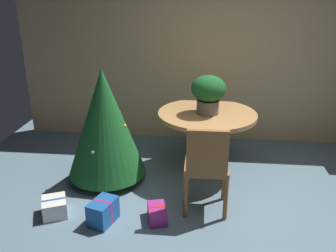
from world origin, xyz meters
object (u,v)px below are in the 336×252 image
object	(u,v)px
wooden_chair_near	(207,165)
gift_box_blue	(103,212)
holiday_tree	(105,123)
round_dining_table	(207,127)
gift_box_purple	(157,213)
flower_vase	(208,92)
gift_box_cream	(55,207)

from	to	relation	value
wooden_chair_near	gift_box_blue	bearing A→B (deg)	-164.41
holiday_tree	round_dining_table	bearing A→B (deg)	16.69
holiday_tree	gift_box_purple	world-z (taller)	holiday_tree
holiday_tree	gift_box_purple	bearing A→B (deg)	-47.75
gift_box_blue	wooden_chair_near	bearing A→B (deg)	15.59
flower_vase	gift_box_blue	size ratio (longest dim) A/B	1.33
holiday_tree	gift_box_blue	world-z (taller)	holiday_tree
round_dining_table	holiday_tree	world-z (taller)	holiday_tree
round_dining_table	flower_vase	bearing A→B (deg)	-85.64
round_dining_table	gift_box_purple	distance (m)	1.32
wooden_chair_near	gift_box_cream	bearing A→B (deg)	-172.50
flower_vase	holiday_tree	world-z (taller)	holiday_tree
gift_box_purple	wooden_chair_near	bearing A→B (deg)	21.66
flower_vase	holiday_tree	distance (m)	1.26
round_dining_table	gift_box_blue	xyz separation A→B (m)	(-1.00, -1.21, -0.47)
gift_box_cream	gift_box_purple	xyz separation A→B (m)	(1.05, 0.01, -0.01)
flower_vase	gift_box_purple	world-z (taller)	flower_vase
round_dining_table	gift_box_cream	xyz separation A→B (m)	(-1.52, -1.14, -0.50)
gift_box_cream	gift_box_purple	distance (m)	1.05
gift_box_blue	gift_box_purple	bearing A→B (deg)	9.77
flower_vase	wooden_chair_near	world-z (taller)	flower_vase
holiday_tree	gift_box_purple	xyz separation A→B (m)	(0.70, -0.77, -0.65)
gift_box_blue	flower_vase	bearing A→B (deg)	49.90
wooden_chair_near	gift_box_blue	world-z (taller)	wooden_chair_near
wooden_chair_near	gift_box_purple	xyz separation A→B (m)	(-0.47, -0.19, -0.47)
round_dining_table	flower_vase	size ratio (longest dim) A/B	2.59
round_dining_table	wooden_chair_near	xyz separation A→B (m)	(0.00, -0.94, -0.05)
gift_box_purple	flower_vase	bearing A→B (deg)	66.55
gift_box_cream	holiday_tree	bearing A→B (deg)	65.90
holiday_tree	gift_box_cream	xyz separation A→B (m)	(-0.35, -0.79, -0.64)
gift_box_blue	gift_box_purple	size ratio (longest dim) A/B	1.11
round_dining_table	flower_vase	world-z (taller)	flower_vase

